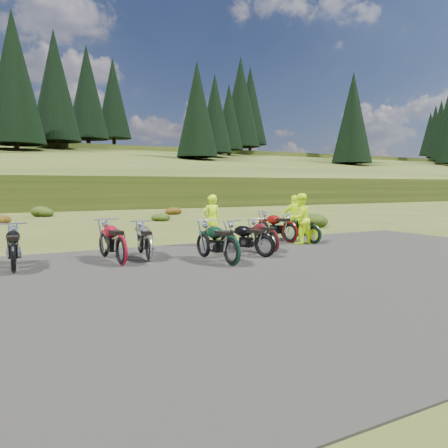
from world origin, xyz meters
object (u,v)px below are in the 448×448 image
motorcycle_0 (14,274)px  motorcycle_7 (314,245)px  motorcycle_3 (149,262)px  person_middle (212,221)px

motorcycle_0 → motorcycle_7: bearing=-82.6°
motorcycle_0 → motorcycle_7: (9.92, 0.73, 0.00)m
motorcycle_7 → motorcycle_0: bearing=83.8°
motorcycle_0 → motorcycle_3: bearing=-85.2°
motorcycle_3 → motorcycle_7: (6.47, 0.63, 0.00)m
motorcycle_0 → motorcycle_7: motorcycle_0 is taller
motorcycle_7 → person_middle: person_middle is taller
motorcycle_0 → person_middle: 6.82m
motorcycle_0 → motorcycle_7: 9.95m
motorcycle_3 → person_middle: person_middle is taller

